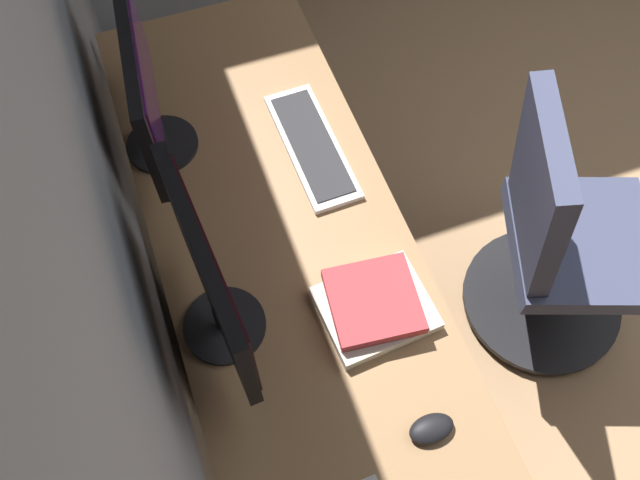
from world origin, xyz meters
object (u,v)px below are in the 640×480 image
object	(u,v)px
drawer_pedestal	(291,333)
monitor_primary	(211,281)
book_stack_near	(375,305)
office_chair	(556,244)
keyboard_main	(312,146)
monitor_secondary	(143,85)
mouse_main	(431,429)

from	to	relation	value
drawer_pedestal	monitor_primary	xyz separation A→B (m)	(-0.07, 0.18, 0.63)
book_stack_near	office_chair	distance (m)	0.74
keyboard_main	book_stack_near	bearing A→B (deg)	177.48
monitor_primary	book_stack_near	xyz separation A→B (m)	(-0.08, -0.35, -0.22)
drawer_pedestal	monitor_secondary	bearing A→B (deg)	20.69
mouse_main	office_chair	xyz separation A→B (m)	(0.43, -0.66, -0.29)
monitor_secondary	office_chair	bearing A→B (deg)	-117.98
mouse_main	monitor_secondary	bearing A→B (deg)	21.07
keyboard_main	office_chair	world-z (taller)	office_chair
keyboard_main	mouse_main	bearing A→B (deg)	179.13
drawer_pedestal	mouse_main	size ratio (longest dim) A/B	6.68
drawer_pedestal	keyboard_main	bearing A→B (deg)	-28.91
keyboard_main	book_stack_near	distance (m)	0.52
monitor_primary	office_chair	world-z (taller)	monitor_primary
monitor_primary	office_chair	distance (m)	1.15
keyboard_main	mouse_main	size ratio (longest dim) A/B	4.07
drawer_pedestal	office_chair	bearing A→B (deg)	-92.89
monitor_secondary	office_chair	size ratio (longest dim) A/B	0.55
office_chair	keyboard_main	bearing A→B (deg)	58.27
drawer_pedestal	monitor_primary	world-z (taller)	monitor_primary
monitor_primary	mouse_main	distance (m)	0.58
monitor_secondary	drawer_pedestal	bearing A→B (deg)	-159.31
book_stack_near	mouse_main	bearing A→B (deg)	-178.14
monitor_secondary	book_stack_near	distance (m)	0.79
monitor_primary	book_stack_near	distance (m)	0.42
monitor_secondary	office_chair	xyz separation A→B (m)	(-0.55, -1.04, -0.52)
monitor_primary	keyboard_main	size ratio (longest dim) A/B	1.13
drawer_pedestal	monitor_secondary	size ratio (longest dim) A/B	1.30
monitor_primary	book_stack_near	world-z (taller)	monitor_primary
book_stack_near	office_chair	bearing A→B (deg)	-80.22
keyboard_main	monitor_primary	bearing A→B (deg)	139.18
monitor_primary	mouse_main	xyz separation A→B (m)	(-0.40, -0.36, -0.23)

